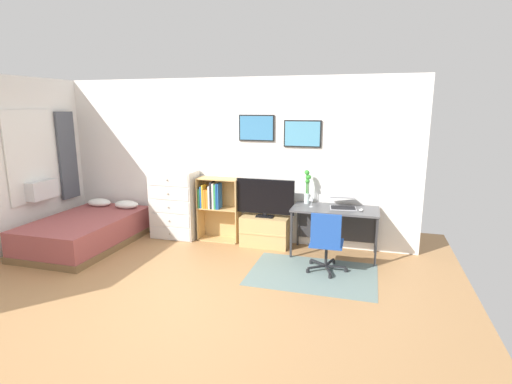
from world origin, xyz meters
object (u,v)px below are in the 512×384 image
television (265,198)px  tv_stand (265,231)px  bed (86,231)px  bookshelf (216,204)px  laptop (343,203)px  desk (335,215)px  wine_glass (311,198)px  bamboo_vase (307,186)px  computer_mouse (361,210)px  office_chair (326,241)px  dresser (175,204)px

television → tv_stand: bearing=90.0°
bed → bookshelf: (1.94, 0.86, 0.39)m
bookshelf → laptop: size_ratio=2.34×
bed → tv_stand: (2.82, 0.81, 0.00)m
tv_stand → desk: 1.18m
tv_stand → wine_glass: wine_glass is taller
tv_stand → desk: bearing=-1.8°
bamboo_vase → wine_glass: size_ratio=2.94×
television → computer_mouse: size_ratio=9.14×
tv_stand → desk: desk is taller
bamboo_vase → bed: bearing=-165.7°
desk → office_chair: (-0.05, -0.79, -0.15)m
tv_stand → bamboo_vase: bamboo_vase is taller
dresser → television: dresser is taller
television → office_chair: size_ratio=1.10×
dresser → tv_stand: dresser is taller
desk → bamboo_vase: 0.63m
tv_stand → office_chair: (1.07, -0.82, 0.21)m
bookshelf → wine_glass: bookshelf is taller
dresser → desk: size_ratio=0.92×
dresser → bamboo_vase: 2.32m
office_chair → laptop: size_ratio=1.87×
television → desk: 1.14m
wine_glass → office_chair: bearing=-65.2°
tv_stand → computer_mouse: 1.59m
television → laptop: size_ratio=2.07×
desk → bamboo_vase: (-0.46, 0.11, 0.41)m
tv_stand → desk: size_ratio=0.60×
bed → computer_mouse: (4.32, 0.64, 0.51)m
desk → wine_glass: wine_glass is taller
tv_stand → office_chair: office_chair is taller
desk → laptop: laptop is taller
bed → computer_mouse: computer_mouse is taller
bookshelf → computer_mouse: 2.39m
desk → office_chair: bearing=-93.3°
desk → bookshelf: bearing=177.6°
television → wine_glass: bearing=-8.8°
tv_stand → computer_mouse: bearing=-6.5°
television → office_chair: (1.07, -0.80, -0.35)m
bookshelf → laptop: bearing=-1.9°
bed → bookshelf: 2.16m
bookshelf → television: (0.88, -0.07, 0.17)m
dresser → wine_glass: 2.39m
laptop → tv_stand: bearing=171.1°
bookshelf → bamboo_vase: bamboo_vase is taller
office_chair → computer_mouse: bearing=56.4°
bookshelf → dresser: bearing=-175.1°
bamboo_vase → computer_mouse: bearing=-16.4°
tv_stand → office_chair: size_ratio=0.90×
bookshelf → computer_mouse: size_ratio=10.32×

